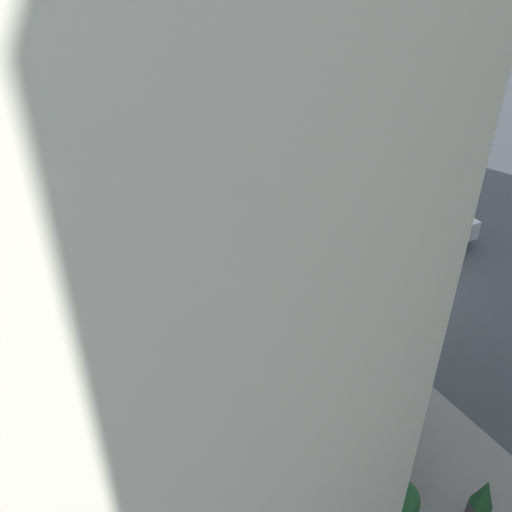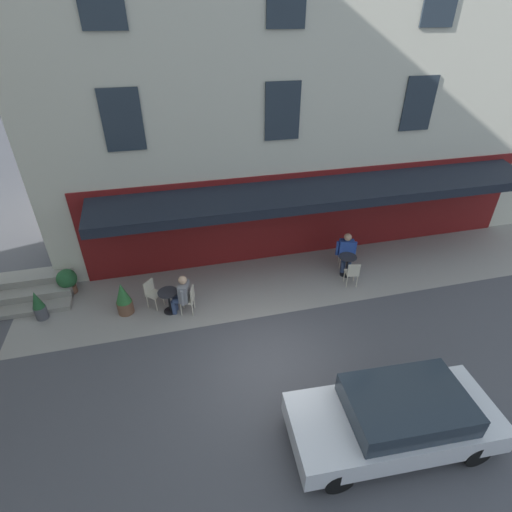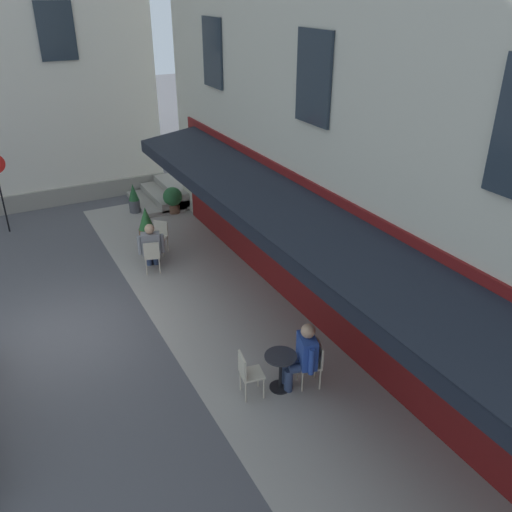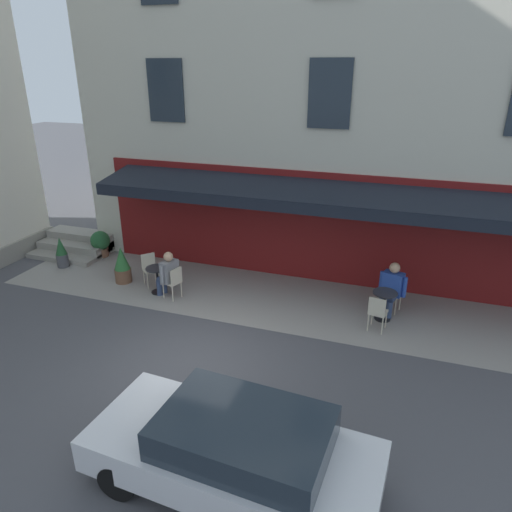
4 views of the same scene
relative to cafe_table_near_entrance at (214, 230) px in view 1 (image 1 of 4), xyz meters
name	(u,v)px [view 1 (image 1 of 4)]	position (x,y,z in m)	size (l,w,h in m)	color
ground_plane	(380,274)	(3.62, 3.22, -0.49)	(70.00, 70.00, 0.00)	#4C4C51
sidewalk_cafe_terrace	(215,252)	(0.37, -0.18, -0.49)	(20.50, 3.20, 0.01)	gray
cafe_table_near_entrance	(214,230)	(0.00, 0.00, 0.00)	(0.60, 0.60, 0.75)	black
cafe_chair_cream_corner_right	(234,225)	(0.11, 0.62, 0.06)	(0.46, 0.46, 0.91)	beige
cafe_chair_cream_corner_left	(192,231)	(-0.19, -0.60, 0.06)	(0.50, 0.50, 0.91)	beige
cafe_table_mid_terrace	(359,346)	(6.04, 0.50, 0.00)	(0.60, 0.60, 0.75)	black
cafe_chair_cream_kerbside	(348,326)	(5.43, 0.68, 0.06)	(0.49, 0.49, 0.91)	beige
cafe_chair_cream_facing_street	(359,365)	(6.52, 0.09, 0.06)	(0.56, 0.56, 0.91)	beige
seated_patron_in_grey	(353,326)	(5.64, 0.62, 0.22)	(0.63, 0.66, 1.33)	navy
seated_companion_in_blue	(199,225)	(-0.12, -0.40, 0.23)	(0.68, 0.66, 1.36)	navy
potted_plant_mid_terrace	(399,502)	(9.15, -1.23, -0.01)	(0.62, 0.62, 0.86)	brown
potted_plant_by_steps	(392,390)	(7.35, 0.22, 0.03)	(0.48, 0.48, 1.08)	brown
potted_plant_entrance_left	(481,502)	(9.77, -0.11, -0.02)	(0.36, 0.36, 0.98)	#4C4C51
parked_car_white	(406,202)	(1.67, 5.83, 0.22)	(4.40, 2.07, 1.33)	silver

